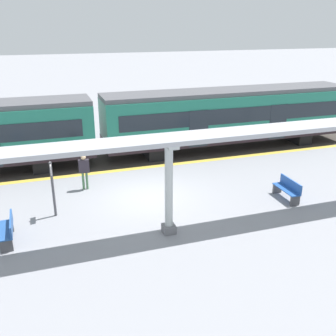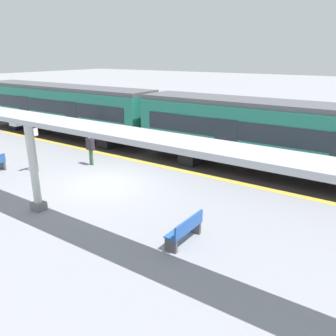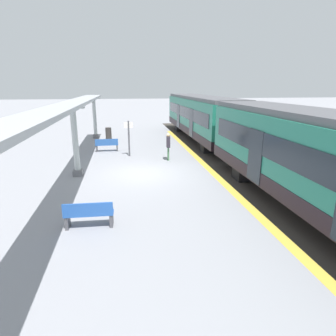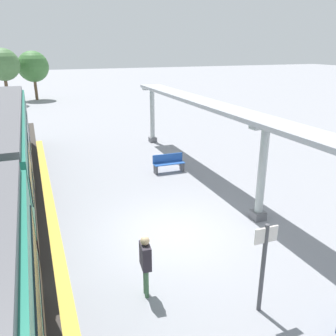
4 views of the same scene
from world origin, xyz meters
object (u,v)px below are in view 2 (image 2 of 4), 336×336
(train_near_carriage, at_px, (62,109))
(train_far_carriage, at_px, (289,140))
(platform_info_sign, at_px, (34,145))
(passenger_waiting_near_edge, at_px, (90,146))
(bench_near_end, at_px, (186,229))
(canopy_pillar_second, at_px, (33,166))

(train_near_carriage, height_order, train_far_carriage, same)
(platform_info_sign, relative_size, passenger_waiting_near_edge, 1.36)
(platform_info_sign, height_order, passenger_waiting_near_edge, platform_info_sign)
(bench_near_end, bearing_deg, train_near_carriage, -116.92)
(train_far_carriage, xyz_separation_m, bench_near_end, (7.37, -0.90, -1.39))
(canopy_pillar_second, height_order, bench_near_end, canopy_pillar_second)
(train_far_carriage, xyz_separation_m, passenger_waiting_near_edge, (3.62, -8.89, -0.83))
(canopy_pillar_second, bearing_deg, platform_info_sign, -124.94)
(train_near_carriage, distance_m, platform_info_sign, 7.78)
(train_near_carriage, distance_m, train_far_carriage, 15.41)
(train_near_carriage, height_order, bench_near_end, train_near_carriage)
(train_far_carriage, height_order, canopy_pillar_second, train_far_carriage)
(platform_info_sign, distance_m, passenger_waiting_near_edge, 2.68)
(platform_info_sign, xyz_separation_m, passenger_waiting_near_edge, (-2.24, 1.43, -0.32))
(bench_near_end, bearing_deg, passenger_waiting_near_edge, -115.09)
(canopy_pillar_second, bearing_deg, train_near_carriage, -133.84)
(canopy_pillar_second, bearing_deg, bench_near_end, 101.11)
(bench_near_end, bearing_deg, platform_info_sign, -99.06)
(train_far_carriage, xyz_separation_m, platform_info_sign, (5.86, -10.32, -0.51))
(train_near_carriage, bearing_deg, canopy_pillar_second, 46.16)
(train_far_carriage, distance_m, bench_near_end, 7.55)
(canopy_pillar_second, bearing_deg, train_far_carriage, 142.22)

